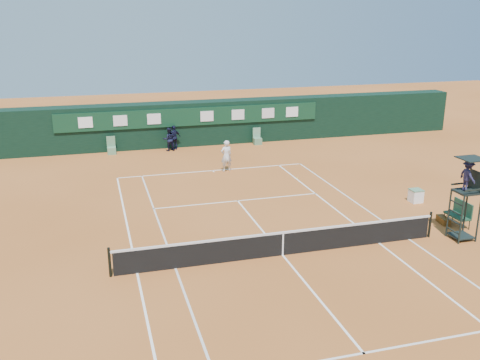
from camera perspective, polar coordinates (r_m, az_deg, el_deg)
name	(u,v)px	position (r m, az deg, el deg)	size (l,w,h in m)	color
ground	(282,255)	(20.64, 4.55, -8.00)	(90.00, 90.00, 0.00)	#B7632B
court_lines	(282,255)	(20.64, 4.56, -7.98)	(11.05, 23.85, 0.01)	white
tennis_net	(283,243)	(20.43, 4.59, -6.71)	(12.90, 0.10, 1.10)	black
back_wall	(190,123)	(37.51, -5.31, 6.06)	(40.00, 1.65, 3.00)	black
linesman_chair_left	(112,149)	(35.98, -13.54, 3.21)	(0.55, 0.50, 1.15)	#5A8A64
linesman_chair_right	(257,140)	(37.63, 1.86, 4.31)	(0.55, 0.50, 1.15)	#55825F
umpire_chair	(468,182)	(22.95, 23.12, -0.17)	(0.96, 0.95, 3.42)	black
player_bench	(460,212)	(25.00, 22.39, -3.21)	(0.55, 1.20, 1.10)	#173B27
tennis_bag	(443,220)	(25.14, 20.87, -4.02)	(0.33, 0.76, 0.29)	black
cooler	(416,196)	(27.42, 18.24, -1.59)	(0.57, 0.57, 0.65)	white
tennis_ball	(297,178)	(29.95, 6.10, 0.21)	(0.07, 0.07, 0.07)	yellow
player	(226,156)	(30.97, -1.47, 2.59)	(0.67, 0.44, 1.85)	silver
ball_kid_left	(169,139)	(36.03, -7.59, 4.33)	(0.76, 0.59, 1.57)	black
ball_kid_right	(174,138)	(36.26, -7.02, 4.51)	(0.97, 0.40, 1.66)	black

